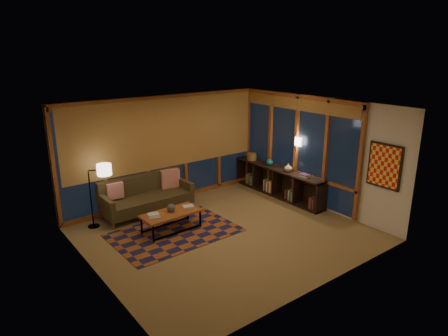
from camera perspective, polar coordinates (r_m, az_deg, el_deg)
floor at (r=8.60m, az=0.24°, el=-9.33°), size 5.50×5.00×0.01m
ceiling at (r=7.79m, az=0.26°, el=8.78°), size 5.50×5.00×0.01m
walls at (r=8.09m, az=0.25°, el=-0.72°), size 5.51×5.01×2.70m
window_wall_back at (r=10.06m, az=-8.22°, el=2.62°), size 5.30×0.16×2.60m
window_wall_right at (r=10.28m, az=10.13°, el=2.84°), size 0.16×3.70×2.60m
wall_art at (r=8.87m, az=21.93°, el=0.27°), size 0.06×0.74×0.94m
wall_sconce at (r=10.09m, az=10.58°, el=3.72°), size 0.12×0.18×0.22m
sofa at (r=9.61m, az=-10.96°, el=-3.93°), size 2.13×0.88×0.87m
pillow_left at (r=9.46m, az=-15.28°, el=-3.37°), size 0.38×0.18×0.37m
pillow_right at (r=10.03m, az=-7.72°, el=-1.45°), size 0.49×0.23×0.47m
area_rug at (r=8.69m, az=-7.07°, el=-9.14°), size 2.63×1.78×0.01m
coffee_table at (r=8.71m, az=-7.52°, el=-7.59°), size 1.30×0.63×0.43m
book_stack_a at (r=8.44m, az=-10.01°, el=-6.70°), size 0.26×0.23×0.06m
book_stack_b at (r=8.81m, az=-5.11°, el=-5.56°), size 0.26×0.23×0.04m
ceramic_pot at (r=8.63m, az=-7.55°, el=-5.63°), size 0.22×0.22×0.18m
floor_lamp at (r=9.10m, az=-18.50°, el=-3.87°), size 0.56×0.48×1.42m
bookshelf at (r=10.68m, az=7.60°, el=-1.95°), size 0.40×3.02×0.75m
basket at (r=11.23m, az=4.00°, el=1.64°), size 0.33×0.33×0.20m
teal_bowl at (r=10.76m, az=6.52°, el=0.82°), size 0.20×0.20×0.18m
vase at (r=10.29m, az=9.16°, el=0.07°), size 0.25×0.25×0.21m
shelf_book_stack at (r=9.95m, az=11.47°, el=-1.07°), size 0.23×0.28×0.07m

